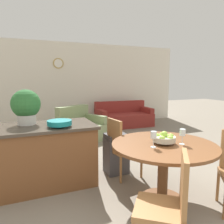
% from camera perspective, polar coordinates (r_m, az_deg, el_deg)
% --- Properties ---
extents(wall_back, '(8.00, 0.09, 2.70)m').
position_cam_1_polar(wall_back, '(7.28, -11.57, 6.96)').
color(wall_back, silver).
rests_on(wall_back, ground_plane).
extents(dining_table, '(1.28, 1.28, 0.76)m').
position_cam_1_polar(dining_table, '(2.82, 13.29, -11.39)').
color(dining_table, brown).
rests_on(dining_table, ground_plane).
extents(dining_chair_near_left, '(0.59, 0.59, 0.93)m').
position_cam_1_polar(dining_chair_near_left, '(2.06, 14.65, -21.67)').
color(dining_chair_near_left, '#9E6B3D').
rests_on(dining_chair_near_left, ground_plane).
extents(dining_chair_far_side, '(0.47, 0.47, 0.93)m').
position_cam_1_polar(dining_chair_far_side, '(3.45, 2.25, -8.74)').
color(dining_chair_far_side, '#9E6B3D').
rests_on(dining_chair_far_side, ground_plane).
extents(fruit_bowl, '(0.28, 0.28, 0.16)m').
position_cam_1_polar(fruit_bowl, '(2.75, 13.48, -6.67)').
color(fruit_bowl, '#B7B29E').
rests_on(fruit_bowl, dining_table).
extents(wine_glass_left, '(0.07, 0.07, 0.19)m').
position_cam_1_polar(wine_glass_left, '(2.56, 10.81, -6.06)').
color(wine_glass_left, silver).
rests_on(wine_glass_left, dining_table).
extents(wine_glass_right, '(0.07, 0.07, 0.19)m').
position_cam_1_polar(wine_glass_right, '(2.76, 17.93, -5.26)').
color(wine_glass_right, silver).
rests_on(wine_glass_right, dining_table).
extents(kitchen_island, '(1.46, 0.82, 0.89)m').
position_cam_1_polar(kitchen_island, '(3.37, -17.32, -10.71)').
color(kitchen_island, brown).
rests_on(kitchen_island, ground_plane).
extents(teal_bowl, '(0.33, 0.33, 0.09)m').
position_cam_1_polar(teal_bowl, '(3.09, -13.56, -2.76)').
color(teal_bowl, '#147A7F').
rests_on(teal_bowl, kitchen_island).
extents(potted_plant, '(0.41, 0.41, 0.51)m').
position_cam_1_polar(potted_plant, '(3.37, -21.56, 1.55)').
color(potted_plant, beige).
rests_on(potted_plant, kitchen_island).
extents(trash_bin, '(0.35, 0.32, 0.65)m').
position_cam_1_polar(trash_bin, '(3.66, 1.06, -10.78)').
color(trash_bin, '#47474C').
rests_on(trash_bin, ground_plane).
extents(couch, '(1.80, 0.95, 0.80)m').
position_cam_1_polar(couch, '(7.22, 3.06, -1.46)').
color(couch, maroon).
rests_on(couch, ground_plane).
extents(armchair, '(1.27, 1.27, 0.85)m').
position_cam_1_polar(armchair, '(5.64, -8.15, -4.30)').
color(armchair, gray).
rests_on(armchair, ground_plane).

